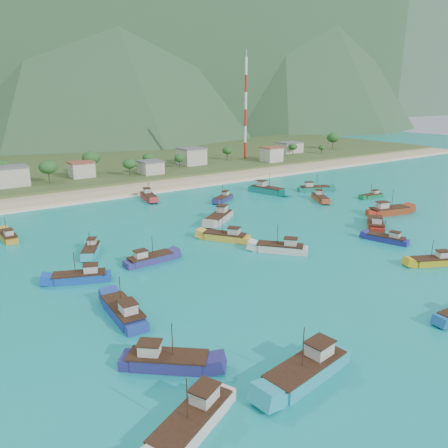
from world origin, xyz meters
TOP-DOWN VIEW (x-y plane):
  - ground at (0.00, 0.00)m, footprint 600.00×600.00m
  - beach at (0.00, 79.00)m, footprint 400.00×18.00m
  - land at (0.00, 140.00)m, footprint 400.00×110.00m
  - surf_line at (0.00, 69.50)m, footprint 400.00×2.50m
  - village at (16.80, 104.30)m, footprint 207.43×27.79m
  - vegetation at (-7.93, 103.33)m, footprint 279.09×26.28m
  - radio_tower at (75.07, 108.00)m, footprint 1.20×1.20m
  - boat_0 at (34.42, 2.22)m, footprint 10.83×9.90m
  - boat_2 at (44.95, 30.47)m, footprint 7.44×9.98m
  - boat_3 at (-34.80, -19.55)m, footprint 10.24×9.42m
  - boat_4 at (6.08, 29.06)m, footprint 12.01×10.00m
  - boat_5 at (-29.02, 24.88)m, footprint 6.42×9.05m
  - boat_6 at (-21.56, 12.74)m, footprint 9.97×3.27m
  - boat_7 at (47.84, 8.09)m, footprint 12.85×6.53m
  - boat_8 at (-1.44, 15.49)m, footprint 8.70×10.48m
  - boat_10 at (20.11, 47.37)m, footprint 9.28×7.00m
  - boat_14 at (53.23, 40.92)m, footprint 11.10×7.55m
  - boat_15 at (-35.35, 11.61)m, footprint 10.42×6.59m
  - boat_16 at (61.33, 23.53)m, footprint 8.18×2.94m
  - boat_18 at (38.20, 47.96)m, footprint 6.61×13.30m
  - boat_19 at (-34.22, -5.05)m, footprint 3.72×11.33m
  - boat_20 at (27.50, -5.96)m, footprint 5.20×9.32m
  - boat_21 at (1.82, 62.22)m, footprint 5.24×11.09m
  - boat_23 at (23.18, -19.51)m, footprint 9.38×6.46m
  - boat_24 at (-22.41, -30.67)m, footprint 12.86×5.34m
  - boat_25 at (3.62, 2.63)m, footprint 9.36×10.15m
  - boat_27 at (-37.36, -30.07)m, footprint 11.75×7.82m
  - boat_28 at (-41.61, 44.47)m, footprint 3.02×9.30m

SIDE VIEW (x-z plane):
  - ground at x=0.00m, z-range 0.00..0.00m
  - beach at x=0.00m, z-range -0.60..0.60m
  - land at x=0.00m, z-range -1.20..1.20m
  - surf_line at x=0.00m, z-range -0.04..0.04m
  - boat_16 at x=61.33m, z-range -1.90..2.84m
  - boat_5 at x=-29.02m, z-range -2.06..3.17m
  - boat_20 at x=27.50m, z-range -2.07..3.21m
  - boat_23 at x=23.18m, z-range -2.11..3.29m
  - boat_10 at x=20.11m, z-range -2.12..3.30m
  - boat_28 at x=-41.61m, z-range -2.13..3.32m
  - boat_2 at x=44.95m, z-range -2.24..3.57m
  - boat_6 at x=-21.56m, z-range -2.25..3.59m
  - boat_15 at x=-35.35m, z-range -2.28..3.66m
  - boat_8 at x=-1.44m, z-range -2.39..3.89m
  - boat_21 at x=1.82m, z-range -2.40..3.91m
  - boat_25 at x=3.62m, z-range -2.40..3.91m
  - boat_3 at x=-34.80m, z-range -2.42..3.94m
  - boat_14 at x=53.23m, z-range -2.42..3.95m
  - boat_19 at x=-34.22m, z-range -2.50..4.13m
  - boat_0 at x=34.42m, z-range -2.53..4.18m
  - boat_27 at x=-37.36m, z-range -2.53..4.19m
  - boat_4 at x=6.08m, z-range -2.68..4.51m
  - boat_7 at x=47.84m, z-range -2.71..4.58m
  - boat_24 at x=-22.41m, z-range -2.74..4.63m
  - boat_18 at x=38.20m, z-range -2.79..4.75m
  - village at x=16.80m, z-range 1.16..8.04m
  - vegetation at x=-7.93m, z-range 0.77..10.14m
  - radio_tower at x=75.07m, z-range 1.60..48.16m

